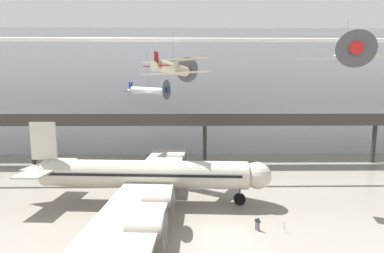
# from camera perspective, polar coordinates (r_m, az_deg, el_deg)

# --- Properties ---
(ground_plane) EXTENTS (260.00, 260.00, 0.00)m
(ground_plane) POSITION_cam_1_polar(r_m,az_deg,el_deg) (23.86, 6.77, -23.50)
(ground_plane) COLOR gray
(hangar_back_wall) EXTENTS (140.00, 3.00, 24.98)m
(hangar_back_wall) POSITION_cam_1_polar(r_m,az_deg,el_deg) (53.10, 2.34, 7.47)
(hangar_back_wall) COLOR silver
(hangar_back_wall) RESTS_ON ground
(mezzanine_walkway) EXTENTS (110.00, 3.20, 9.00)m
(mezzanine_walkway) POSITION_cam_1_polar(r_m,az_deg,el_deg) (43.99, 2.96, 0.87)
(mezzanine_walkway) COLOR #38332D
(mezzanine_walkway) RESTS_ON ground
(ceiling_truss_beam) EXTENTS (120.00, 0.60, 0.60)m
(ceiling_truss_beam) POSITION_cam_1_polar(r_m,az_deg,el_deg) (39.03, 3.64, 18.65)
(ceiling_truss_beam) COLOR silver
(airliner_silver_main) EXTENTS (28.44, 32.23, 9.13)m
(airliner_silver_main) POSITION_cam_1_polar(r_m,az_deg,el_deg) (29.50, -10.61, -10.44)
(airliner_silver_main) COLOR beige
(airliner_silver_main) RESTS_ON ground
(suspended_plane_cream_biplane) EXTENTS (9.20, 8.25, 5.81)m
(suspended_plane_cream_biplane) POSITION_cam_1_polar(r_m,az_deg,el_deg) (33.52, -4.21, 12.78)
(suspended_plane_cream_biplane) COLOR beige
(suspended_plane_silver_racer) EXTENTS (9.35, 7.95, 5.12)m
(suspended_plane_silver_racer) POSITION_cam_1_polar(r_m,az_deg,el_deg) (31.37, 31.02, 13.61)
(suspended_plane_silver_racer) COLOR silver
(suspended_plane_white_twin) EXTENTS (8.07, 9.43, 8.34)m
(suspended_plane_white_twin) POSITION_cam_1_polar(r_m,az_deg,el_deg) (45.28, -9.74, 7.74)
(suspended_plane_white_twin) COLOR silver
(stanchion_barrier) EXTENTS (0.36, 0.36, 1.08)m
(stanchion_barrier) POSITION_cam_1_polar(r_m,az_deg,el_deg) (25.79, 19.77, -20.58)
(stanchion_barrier) COLOR #B2B5BA
(stanchion_barrier) RESTS_ON ground
(info_sign_pedestal) EXTENTS (0.43, 0.69, 1.24)m
(info_sign_pedestal) POSITION_cam_1_polar(r_m,az_deg,el_deg) (25.37, 14.33, -20.53)
(info_sign_pedestal) COLOR #4C4C51
(info_sign_pedestal) RESTS_ON ground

